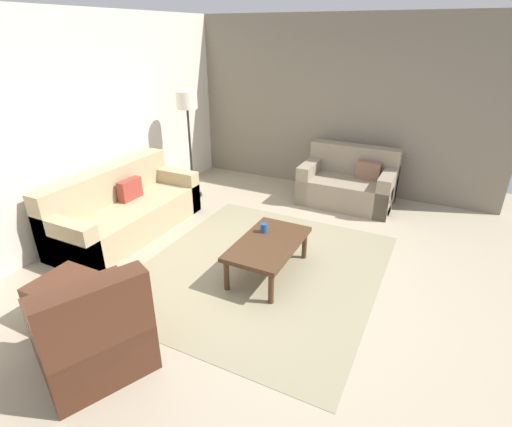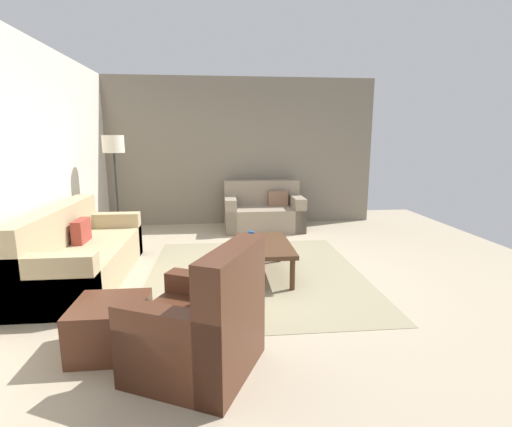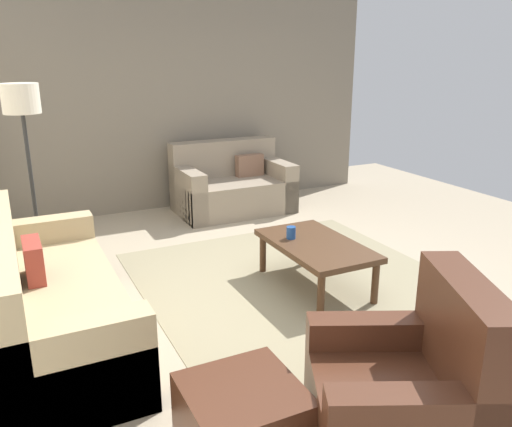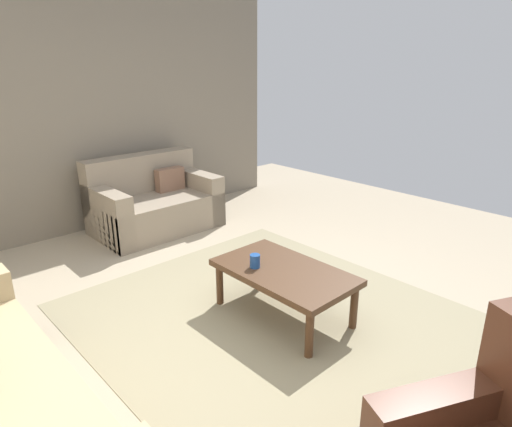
% 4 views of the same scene
% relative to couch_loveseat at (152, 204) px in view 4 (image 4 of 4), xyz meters
% --- Properties ---
extents(ground_plane, '(8.00, 8.00, 0.00)m').
position_rel_couch_loveseat_xyz_m(ground_plane, '(-2.45, 0.38, -0.30)').
color(ground_plane, tan).
extents(stone_feature_panel, '(0.12, 5.20, 2.80)m').
position_rel_couch_loveseat_xyz_m(stone_feature_panel, '(0.55, 0.38, 1.10)').
color(stone_feature_panel, slate).
rests_on(stone_feature_panel, ground_plane).
extents(area_rug, '(2.97, 2.63, 0.01)m').
position_rel_couch_loveseat_xyz_m(area_rug, '(-2.45, 0.38, -0.30)').
color(area_rug, gray).
rests_on(area_rug, ground_plane).
extents(couch_loveseat, '(0.89, 1.42, 0.88)m').
position_rel_couch_loveseat_xyz_m(couch_loveseat, '(0.00, 0.00, 0.00)').
color(couch_loveseat, gray).
rests_on(couch_loveseat, ground_plane).
extents(coffee_table, '(1.10, 0.64, 0.41)m').
position_rel_couch_loveseat_xyz_m(coffee_table, '(-2.48, 0.28, 0.06)').
color(coffee_table, '#472D1C').
rests_on(coffee_table, ground_plane).
extents(cup, '(0.08, 0.08, 0.11)m').
position_rel_couch_loveseat_xyz_m(cup, '(-2.29, 0.43, 0.16)').
color(cup, '#1E478C').
rests_on(cup, coffee_table).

